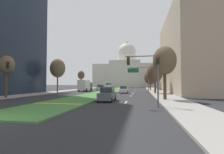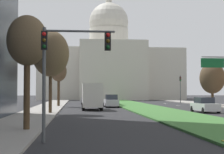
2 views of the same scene
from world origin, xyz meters
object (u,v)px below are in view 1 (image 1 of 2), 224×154
(sedan_lead_stopped, at_px, (107,94))
(street_tree_right_far, at_px, (150,77))
(capitol_building, at_px, (127,73))
(traffic_light_far_right, at_px, (145,81))
(sedan_midblock, at_px, (124,90))
(street_tree_left_near, at_px, (7,65))
(sedan_far_horizon, at_px, (101,87))
(traffic_light_near_right, at_px, (149,69))
(street_tree_right_near, at_px, (165,61))
(street_tree_right_mid, at_px, (155,72))
(street_tree_left_mid, at_px, (58,68))
(street_tree_left_far, at_px, (81,75))
(overhead_guide_sign, at_px, (141,74))
(sedan_distant, at_px, (101,88))
(box_truck_delivery, at_px, (85,85))
(city_bus, at_px, (106,85))

(sedan_lead_stopped, bearing_deg, street_tree_right_far, 77.72)
(capitol_building, relative_size, traffic_light_far_right, 7.38)
(capitol_building, xyz_separation_m, sedan_midblock, (4.70, -64.45, -7.98))
(street_tree_left_near, height_order, sedan_far_horizon, street_tree_left_near)
(capitol_building, xyz_separation_m, traffic_light_near_right, (9.58, -86.98, -4.96))
(street_tree_right_far, bearing_deg, street_tree_right_near, -89.58)
(street_tree_right_near, distance_m, street_tree_right_mid, 13.97)
(sedan_lead_stopped, bearing_deg, street_tree_left_mid, 134.25)
(street_tree_right_near, relative_size, street_tree_right_far, 1.11)
(street_tree_right_near, relative_size, sedan_lead_stopped, 1.67)
(street_tree_right_near, bearing_deg, street_tree_right_far, 90.42)
(street_tree_right_mid, height_order, street_tree_left_far, street_tree_right_mid)
(overhead_guide_sign, xyz_separation_m, sedan_midblock, (-3.99, -3.16, -3.86))
(street_tree_left_mid, relative_size, sedan_distant, 1.81)
(capitol_building, relative_size, sedan_distant, 8.29)
(overhead_guide_sign, xyz_separation_m, street_tree_right_near, (3.32, -18.81, 0.79))
(traffic_light_near_right, relative_size, sedan_far_horizon, 1.22)
(sedan_distant, bearing_deg, street_tree_left_mid, -117.22)
(overhead_guide_sign, xyz_separation_m, street_tree_left_mid, (-20.30, -4.39, 1.41))
(box_truck_delivery, bearing_deg, overhead_guide_sign, -11.66)
(capitol_building, bearing_deg, traffic_light_far_right, -73.65)
(street_tree_left_mid, bearing_deg, sedan_lead_stopped, -45.75)
(capitol_building, bearing_deg, sedan_far_horizon, -100.85)
(capitol_building, height_order, street_tree_right_far, capitol_building)
(street_tree_right_mid, height_order, street_tree_right_far, street_tree_right_mid)
(sedan_distant, distance_m, city_bus, 8.71)
(overhead_guide_sign, xyz_separation_m, box_truck_delivery, (-15.85, 3.27, -2.96))
(capitol_building, height_order, traffic_light_near_right, capitol_building)
(overhead_guide_sign, xyz_separation_m, street_tree_right_mid, (3.16, -4.86, 0.08))
(street_tree_right_far, bearing_deg, street_tree_left_near, -125.53)
(overhead_guide_sign, relative_size, street_tree_left_far, 0.98)
(street_tree_left_mid, bearing_deg, box_truck_delivery, 59.83)
(sedan_lead_stopped, bearing_deg, capitol_building, 93.07)
(street_tree_right_near, height_order, street_tree_left_far, street_tree_right_near)
(sedan_far_horizon, bearing_deg, street_tree_right_near, -65.41)
(street_tree_left_far, distance_m, sedan_distant, 8.77)
(street_tree_left_far, height_order, box_truck_delivery, street_tree_left_far)
(street_tree_left_mid, distance_m, sedan_lead_stopped, 23.53)
(traffic_light_near_right, height_order, street_tree_left_mid, street_tree_left_mid)
(box_truck_delivery, bearing_deg, street_tree_right_mid, -23.15)
(sedan_midblock, bearing_deg, street_tree_left_mid, -175.69)
(traffic_light_far_right, xyz_separation_m, sedan_far_horizon, (-17.70, -2.44, -2.46))
(street_tree_left_far, height_order, sedan_far_horizon, street_tree_left_far)
(sedan_distant, bearing_deg, street_tree_right_near, -60.78)
(sedan_distant, relative_size, sedan_far_horizon, 1.09)
(sedan_lead_stopped, distance_m, box_truck_delivery, 26.75)
(sedan_midblock, bearing_deg, sedan_distant, 123.76)
(street_tree_left_far, relative_size, street_tree_right_far, 0.98)
(box_truck_delivery, bearing_deg, street_tree_left_near, -101.26)
(street_tree_right_mid, xyz_separation_m, sedan_far_horizon, (-19.12, 28.17, -3.86))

